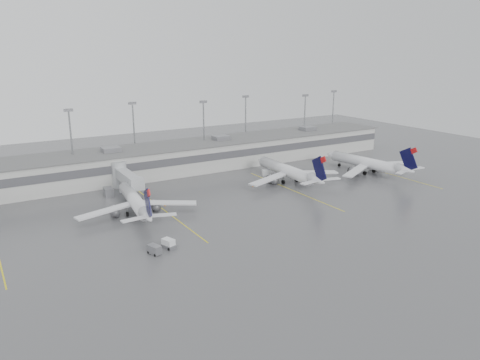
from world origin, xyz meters
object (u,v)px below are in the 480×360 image
jet_mid_left (136,201)px  baggage_tug (168,244)px  jet_mid_right (289,171)px  jet_far_right (368,163)px

jet_mid_left → baggage_tug: (-0.99, -20.98, -2.35)m
jet_mid_left → baggage_tug: size_ratio=9.58×
jet_mid_left → jet_mid_right: (45.11, 3.42, 0.20)m
baggage_tug → jet_mid_left: bearing=68.4°
jet_mid_right → jet_far_right: bearing=-7.6°
jet_mid_left → baggage_tug: 21.14m
baggage_tug → jet_mid_right: bearing=9.0°
jet_mid_left → jet_mid_right: size_ratio=0.94×
jet_mid_right → baggage_tug: (-46.11, -24.40, -2.55)m
jet_mid_right → jet_mid_left: bearing=-173.7°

